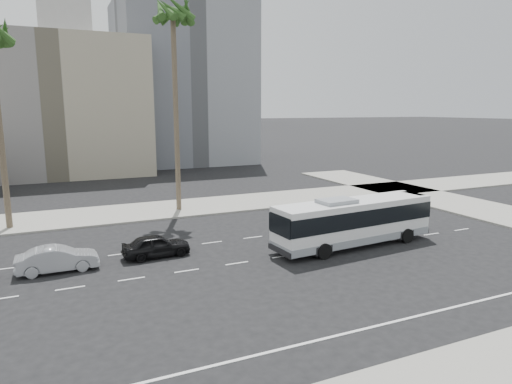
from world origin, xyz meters
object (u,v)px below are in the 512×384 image
city_bus (354,220)px  palm_near (173,18)px  car_a (156,246)px  car_b (58,259)px

city_bus → palm_near: (-7.82, 14.67, 14.38)m
palm_near → city_bus: bearing=-61.9°
city_bus → car_a: 12.66m
car_a → car_b: 5.51m
car_a → palm_near: size_ratio=0.23×
city_bus → car_a: size_ratio=2.84×
car_a → palm_near: (4.42, 11.59, 15.41)m
city_bus → car_b: bearing=166.3°
car_a → city_bus: bearing=-106.5°
car_b → city_bus: bearing=-99.1°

